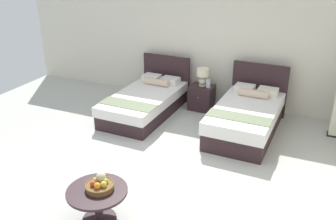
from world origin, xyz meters
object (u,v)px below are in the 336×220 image
vase (208,84)px  fruit_bowl (100,184)px  bed_near_corner (246,117)px  coffee_table (98,198)px  bed_near_window (146,101)px  nightstand (202,97)px  table_lamp (203,75)px  loose_apple (105,176)px

vase → fruit_bowl: 3.99m
bed_near_corner → coffee_table: bed_near_corner is taller
bed_near_window → nightstand: size_ratio=4.19×
nightstand → table_lamp: bearing=90.0°
table_lamp → coffee_table: 4.11m
vase → coffee_table: size_ratio=0.23×
nightstand → coffee_table: (-0.02, -4.07, 0.08)m
nightstand → loose_apple: bearing=-91.2°
coffee_table → loose_apple: 0.32m
table_lamp → loose_apple: table_lamp is taller
table_lamp → loose_apple: (-0.08, -3.82, -0.27)m
bed_near_window → vase: bed_near_window is taller
table_lamp → vase: size_ratio=2.16×
table_lamp → fruit_bowl: size_ratio=1.04×
table_lamp → coffee_table: (-0.02, -4.09, -0.43)m
table_lamp → coffee_table: bearing=-90.3°
vase → loose_apple: size_ratio=2.65×
bed_near_window → bed_near_corner: bearing=-0.2°
bed_near_corner → fruit_bowl: (-1.17, -3.29, 0.22)m
bed_near_window → loose_apple: (0.94, -3.07, 0.23)m
bed_near_corner → loose_apple: (-1.25, -3.06, 0.19)m
bed_near_corner → nightstand: (-1.17, 0.74, -0.05)m
bed_near_corner → vase: 1.27m
table_lamp → vase: (0.15, -0.06, -0.15)m
bed_near_corner → loose_apple: bearing=-112.2°
coffee_table → fruit_bowl: bearing=66.5°
loose_apple → fruit_bowl: bearing=-71.6°
nightstand → table_lamp: 0.51m
bed_near_window → bed_near_corner: bed_near_corner is taller
bed_near_corner → table_lamp: (-1.17, 0.76, 0.47)m
bed_near_window → bed_near_corner: 2.18m
bed_near_window → coffee_table: bearing=-73.5°
fruit_bowl → loose_apple: size_ratio=5.51×
fruit_bowl → coffee_table: bearing=-113.5°
bed_near_corner → table_lamp: bed_near_corner is taller
bed_near_window → coffee_table: (0.99, -3.34, 0.07)m
table_lamp → fruit_bowl: bearing=-90.0°
bed_near_window → vase: bearing=30.6°
nightstand → fruit_bowl: (-0.00, -4.03, 0.27)m
bed_near_window → fruit_bowl: 3.46m
bed_near_corner → fruit_bowl: bearing=-109.6°
coffee_table → fruit_bowl: size_ratio=2.09×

